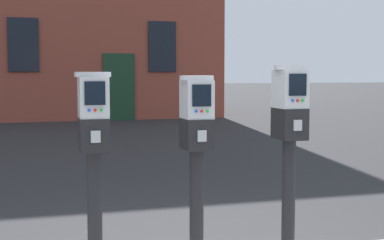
# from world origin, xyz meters

# --- Properties ---
(parking_meter_near_kerb) EXTENTS (0.22, 0.26, 1.34)m
(parking_meter_near_kerb) POSITION_xyz_m (-1.01, -0.23, 1.06)
(parking_meter_near_kerb) COLOR black
(parking_meter_near_kerb) RESTS_ON sidewalk_slab
(parking_meter_twin_adjacent) EXTENTS (0.22, 0.26, 1.32)m
(parking_meter_twin_adjacent) POSITION_xyz_m (-0.36, -0.23, 1.05)
(parking_meter_twin_adjacent) COLOR black
(parking_meter_twin_adjacent) RESTS_ON sidewalk_slab
(parking_meter_end_of_row) EXTENTS (0.22, 0.26, 1.38)m
(parking_meter_end_of_row) POSITION_xyz_m (0.29, -0.23, 1.09)
(parking_meter_end_of_row) COLOR black
(parking_meter_end_of_row) RESTS_ON sidewalk_slab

